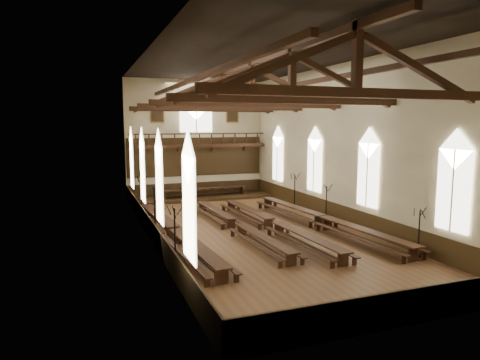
# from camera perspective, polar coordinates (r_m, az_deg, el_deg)

# --- Properties ---
(ground) EXTENTS (26.00, 26.00, 0.00)m
(ground) POSITION_cam_1_polar(r_m,az_deg,el_deg) (25.66, 1.54, -6.69)
(ground) COLOR brown
(ground) RESTS_ON ground
(room_walls) EXTENTS (26.00, 26.00, 26.00)m
(room_walls) POSITION_cam_1_polar(r_m,az_deg,el_deg) (24.87, 1.59, 7.89)
(room_walls) COLOR beige
(room_walls) RESTS_ON ground
(wainscot_band) EXTENTS (12.00, 26.00, 1.20)m
(wainscot_band) POSITION_cam_1_polar(r_m,az_deg,el_deg) (25.52, 1.54, -5.39)
(wainscot_band) COLOR #382610
(wainscot_band) RESTS_ON ground
(side_windows) EXTENTS (11.85, 19.80, 4.50)m
(side_windows) POSITION_cam_1_polar(r_m,az_deg,el_deg) (25.00, 1.57, 1.64)
(side_windows) COLOR white
(side_windows) RESTS_ON room_walls
(end_window) EXTENTS (2.80, 0.12, 3.80)m
(end_window) POSITION_cam_1_polar(r_m,az_deg,el_deg) (37.17, -5.89, 8.92)
(end_window) COLOR white
(end_window) RESTS_ON room_walls
(minstrels_gallery) EXTENTS (11.80, 1.24, 3.70)m
(minstrels_gallery) POSITION_cam_1_polar(r_m,az_deg,el_deg) (37.00, -5.73, 3.79)
(minstrels_gallery) COLOR #341C10
(minstrels_gallery) RESTS_ON room_walls
(portraits) EXTENTS (7.75, 0.09, 1.45)m
(portraits) POSITION_cam_1_polar(r_m,az_deg,el_deg) (37.16, -5.89, 8.73)
(portraits) COLOR brown
(portraits) RESTS_ON room_walls
(roof_trusses) EXTENTS (11.70, 25.70, 2.80)m
(roof_trusses) POSITION_cam_1_polar(r_m,az_deg,el_deg) (24.94, 1.60, 11.92)
(roof_trusses) COLOR #341C10
(roof_trusses) RESTS_ON room_walls
(refectory_row_a) EXTENTS (1.99, 14.50, 0.75)m
(refectory_row_a) POSITION_cam_1_polar(r_m,az_deg,el_deg) (23.45, -8.77, -6.77)
(refectory_row_a) COLOR #341C10
(refectory_row_a) RESTS_ON ground
(refectory_row_b) EXTENTS (1.60, 13.73, 0.67)m
(refectory_row_b) POSITION_cam_1_polar(r_m,az_deg,el_deg) (25.07, -0.52, -5.88)
(refectory_row_b) COLOR #341C10
(refectory_row_b) RESTS_ON ground
(refectory_row_c) EXTENTS (1.76, 14.15, 0.72)m
(refectory_row_c) POSITION_cam_1_polar(r_m,az_deg,el_deg) (25.27, 4.46, -5.72)
(refectory_row_c) COLOR #341C10
(refectory_row_c) RESTS_ON ground
(refectory_row_d) EXTENTS (2.16, 14.77, 0.78)m
(refectory_row_d) POSITION_cam_1_polar(r_m,az_deg,el_deg) (26.46, 10.98, -5.13)
(refectory_row_d) COLOR #341C10
(refectory_row_d) RESTS_ON ground
(dais) EXTENTS (11.40, 3.01, 0.20)m
(dais) POSITION_cam_1_polar(r_m,az_deg,el_deg) (36.31, -4.76, -2.32)
(dais) COLOR #382610
(dais) RESTS_ON ground
(high_table) EXTENTS (7.49, 1.28, 0.70)m
(high_table) POSITION_cam_1_polar(r_m,az_deg,el_deg) (36.20, -4.77, -1.24)
(high_table) COLOR #341C10
(high_table) RESTS_ON dais
(high_chairs) EXTENTS (6.72, 0.43, 0.97)m
(high_chairs) POSITION_cam_1_polar(r_m,az_deg,el_deg) (36.90, -5.07, -1.17)
(high_chairs) COLOR #341C10
(high_chairs) RESTS_ON dais
(candelabrum_left_near) EXTENTS (0.81, 0.82, 2.76)m
(candelabrum_left_near) POSITION_cam_1_polar(r_m,az_deg,el_deg) (19.54, -8.64, -8.82)
(candelabrum_left_near) COLOR black
(candelabrum_left_near) RESTS_ON ground
(candelabrum_left_mid) EXTENTS (0.84, 0.88, 2.90)m
(candelabrum_left_mid) POSITION_cam_1_polar(r_m,az_deg,el_deg) (24.94, -11.28, -5.18)
(candelabrum_left_mid) COLOR black
(candelabrum_left_mid) RESTS_ON ground
(candelabrum_left_far) EXTENTS (0.72, 0.82, 2.68)m
(candelabrum_left_far) POSITION_cam_1_polar(r_m,az_deg,el_deg) (30.89, -13.05, -2.90)
(candelabrum_left_far) COLOR black
(candelabrum_left_far) RESTS_ON ground
(candelabrum_right_near) EXTENTS (0.70, 0.71, 2.38)m
(candelabrum_right_near) POSITION_cam_1_polar(r_m,az_deg,el_deg) (22.19, 22.69, -7.64)
(candelabrum_right_near) COLOR black
(candelabrum_right_near) RESTS_ON ground
(candelabrum_right_mid) EXTENTS (0.68, 0.73, 2.40)m
(candelabrum_right_mid) POSITION_cam_1_polar(r_m,az_deg,el_deg) (28.59, 11.40, -3.86)
(candelabrum_right_mid) COLOR black
(candelabrum_right_mid) RESTS_ON ground
(candelabrum_right_far) EXTENTS (0.76, 0.80, 2.63)m
(candelabrum_right_far) POSITION_cam_1_polar(r_m,az_deg,el_deg) (32.38, 7.28, -2.31)
(candelabrum_right_far) COLOR black
(candelabrum_right_far) RESTS_ON ground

